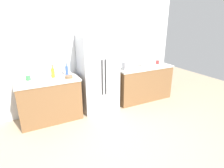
{
  "coord_description": "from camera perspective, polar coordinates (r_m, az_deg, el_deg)",
  "views": [
    {
      "loc": [
        -1.42,
        -2.49,
        2.13
      ],
      "look_at": [
        0.09,
        0.41,
        0.97
      ],
      "focal_mm": 29.44,
      "sensor_mm": 36.0,
      "label": 1
    }
  ],
  "objects": [
    {
      "name": "ground_plane",
      "position": [
        3.57,
        1.88,
        -17.11
      ],
      "size": [
        10.24,
        10.24,
        0.0
      ],
      "primitive_type": "plane",
      "color": "tan"
    },
    {
      "name": "kitchen_back_panel",
      "position": [
        4.54,
        -8.95,
        9.62
      ],
      "size": [
        5.12,
        0.1,
        2.73
      ],
      "primitive_type": "cube",
      "color": "silver",
      "rests_on": "ground_plane"
    },
    {
      "name": "counter_left",
      "position": [
        4.23,
        -18.76,
        -4.65
      ],
      "size": [
        1.29,
        0.67,
        0.93
      ],
      "color": "brown",
      "rests_on": "ground_plane"
    },
    {
      "name": "counter_right",
      "position": [
        5.14,
        9.37,
        0.4
      ],
      "size": [
        1.59,
        0.67,
        0.93
      ],
      "color": "brown",
      "rests_on": "ground_plane"
    },
    {
      "name": "refrigerator",
      "position": [
        4.38,
        -4.29,
        3.15
      ],
      "size": [
        0.85,
        0.64,
        1.8
      ],
      "color": "#B2B5BA",
      "rests_on": "ground_plane"
    },
    {
      "name": "toaster",
      "position": [
        4.6,
        4.81,
        5.67
      ],
      "size": [
        0.23,
        0.14,
        0.2
      ],
      "primitive_type": "cube",
      "color": "silver",
      "rests_on": "counter_right"
    },
    {
      "name": "rice_cooker",
      "position": [
        4.95,
        10.6,
        7.15
      ],
      "size": [
        0.26,
        0.26,
        0.34
      ],
      "color": "silver",
      "rests_on": "counter_right"
    },
    {
      "name": "bottle_a",
      "position": [
        4.15,
        -17.88,
        3.38
      ],
      "size": [
        0.07,
        0.07,
        0.27
      ],
      "color": "orange",
      "rests_on": "counter_left"
    },
    {
      "name": "bottle_b",
      "position": [
        4.23,
        -13.87,
        4.1
      ],
      "size": [
        0.06,
        0.06,
        0.28
      ],
      "color": "blue",
      "rests_on": "counter_left"
    },
    {
      "name": "cup_a",
      "position": [
        4.16,
        -24.57,
        1.71
      ],
      "size": [
        0.1,
        0.1,
        0.09
      ],
      "primitive_type": "cylinder",
      "color": "green",
      "rests_on": "counter_left"
    },
    {
      "name": "cup_b",
      "position": [
        5.34,
        13.94,
        6.61
      ],
      "size": [
        0.08,
        0.08,
        0.11
      ],
      "primitive_type": "cylinder",
      "color": "red",
      "rests_on": "counter_right"
    },
    {
      "name": "bowl_a",
      "position": [
        4.03,
        -13.27,
        2.16
      ],
      "size": [
        0.16,
        0.16,
        0.05
      ],
      "primitive_type": "cylinder",
      "color": "brown",
      "rests_on": "counter_left"
    }
  ]
}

